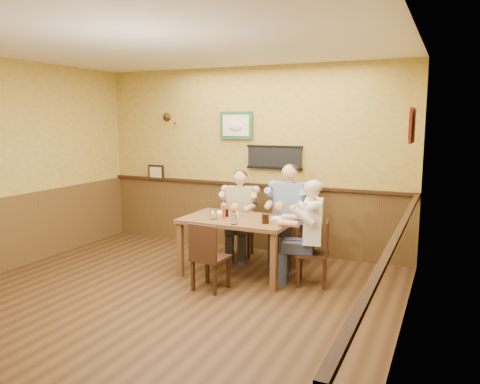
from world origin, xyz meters
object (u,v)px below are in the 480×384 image
Objects in this scene: chair_back_left at (240,230)px; chair_near_side at (211,256)px; dining_table at (238,225)px; diner_tan_shirt at (240,218)px; chair_back_right at (289,232)px; diner_white_elder at (313,238)px; water_glass_mid at (234,220)px; diner_blue_polo at (290,219)px; salt_shaker at (237,214)px; water_glass_left at (214,214)px; hot_sauce_bottle at (224,211)px; chair_right_end at (312,252)px; cola_tumbler at (265,219)px; pepper_shaker at (227,213)px.

chair_near_side is (0.25, -1.39, 0.01)m from chair_back_left.
dining_table is 1.22× the size of diner_tan_shirt.
diner_white_elder is (0.55, -0.76, 0.14)m from chair_back_right.
chair_back_right is 1.24m from water_glass_mid.
diner_blue_polo is 10.78× the size of water_glass_mid.
salt_shaker reaches higher than chair_back_left.
water_glass_left reaches higher than salt_shaker.
chair_near_side is 0.71m from hot_sauce_bottle.
water_glass_left is 1.52× the size of salt_shaker.
diner_white_elder is at bearing 0.00° from chair_right_end.
diner_tan_shirt reaches higher than chair_right_end.
chair_right_end is 0.71× the size of diner_tan_shirt.
water_glass_mid is (-0.33, -1.14, 0.37)m from chair_back_right.
cola_tumbler is at bearing -85.27° from chair_right_end.
diner_blue_polo is 14.93× the size of salt_shaker.
chair_back_right is 0.19m from diner_blue_polo.
cola_tumbler is (0.75, -0.89, 0.41)m from chair_back_left.
hot_sauce_bottle is 0.19m from salt_shaker.
water_glass_mid is 0.47m from pepper_shaker.
chair_right_end is (1.30, -0.72, 0.00)m from chair_back_left.
chair_near_side is at bearing -135.08° from cola_tumbler.
cola_tumbler is (-0.00, -0.93, 0.37)m from chair_back_right.
water_glass_mid is (0.37, -0.18, -0.01)m from water_glass_left.
chair_back_right is at bearing 0.00° from diner_blue_polo.
dining_table is at bearing -50.52° from salt_shaker.
chair_back_right is at bearing 51.26° from pepper_shaker.
chair_near_side is 4.32× the size of hot_sauce_bottle.
chair_back_right is at bearing 58.40° from salt_shaker.
dining_table is 0.14m from salt_shaker.
chair_back_left is 1.25m from water_glass_mid.
diner_white_elder is 11.71× the size of pepper_shaker.
diner_blue_polo is at bearing 89.84° from cola_tumbler.
dining_table is 0.26m from hot_sauce_bottle.
diner_tan_shirt is at bearing 111.80° from salt_shaker.
diner_blue_polo is at bearing 55.53° from hot_sauce_bottle.
water_glass_mid is (0.17, 0.28, 0.40)m from chair_near_side.
water_glass_mid is (-0.88, -0.38, 0.40)m from chair_right_end.
chair_near_side is 1.52m from diner_blue_polo.
hot_sauce_bottle reaches higher than salt_shaker.
water_glass_mid is (0.42, -1.11, 0.23)m from diner_tan_shirt.
water_glass_left is at bearing -100.31° from chair_back_left.
diner_white_elder is at bearing 0.06° from pepper_shaker.
chair_back_left is 0.96m from hot_sauce_bottle.
dining_table is 1.71× the size of chair_near_side.
water_glass_mid reaches higher than salt_shaker.
dining_table is 1.72× the size of chair_right_end.
chair_back_left is 0.99× the size of chair_near_side.
diner_blue_polo is 1.08m from hot_sauce_bottle.
chair_near_side is at bearing -95.22° from dining_table.
chair_right_end is 1.24m from hot_sauce_bottle.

